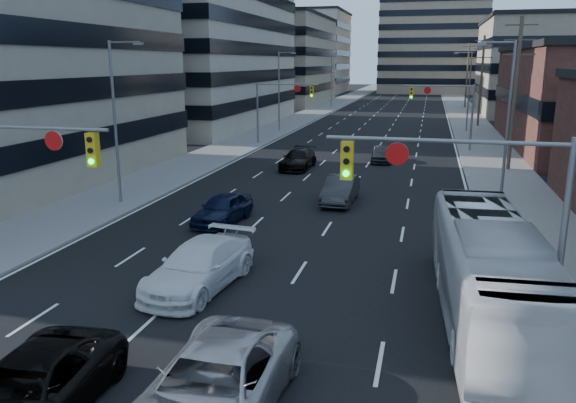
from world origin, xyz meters
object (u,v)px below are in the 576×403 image
(sedan_blue, at_px, (223,209))
(white_van, at_px, (199,266))
(black_pickup, at_px, (29,391))
(silver_suv, at_px, (214,386))
(transit_bus, at_px, (490,272))

(sedan_blue, bearing_deg, white_van, -68.69)
(black_pickup, bearing_deg, silver_suv, 10.59)
(silver_suv, height_order, transit_bus, transit_bus)
(white_van, bearing_deg, black_pickup, -87.70)
(white_van, height_order, silver_suv, silver_suv)
(black_pickup, bearing_deg, transit_bus, 33.09)
(white_van, height_order, sedan_blue, white_van)
(black_pickup, xyz_separation_m, transit_bus, (10.40, 7.94, 0.84))
(black_pickup, xyz_separation_m, white_van, (0.65, 8.15, 0.07))
(sedan_blue, bearing_deg, black_pickup, -78.33)
(white_van, relative_size, silver_suv, 0.93)
(black_pickup, height_order, silver_suv, silver_suv)
(sedan_blue, bearing_deg, transit_bus, -28.33)
(white_van, xyz_separation_m, silver_suv, (3.35, -7.09, 0.02))
(transit_bus, distance_m, sedan_blue, 14.49)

